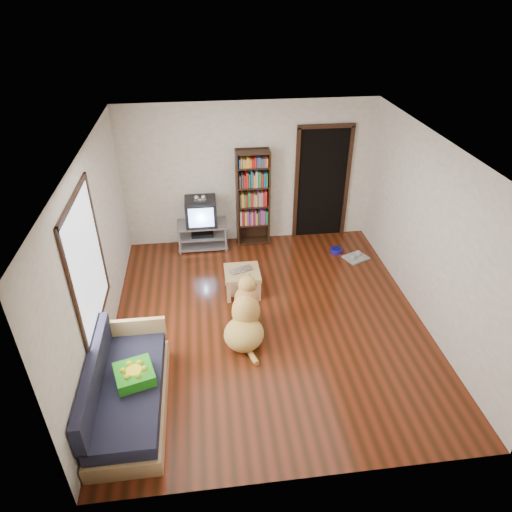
{
  "coord_description": "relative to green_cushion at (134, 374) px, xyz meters",
  "views": [
    {
      "loc": [
        -0.83,
        -5.16,
        4.39
      ],
      "look_at": [
        -0.14,
        0.38,
        0.9
      ],
      "focal_mm": 32.0,
      "sensor_mm": 36.0,
      "label": 1
    }
  ],
  "objects": [
    {
      "name": "dog",
      "position": [
        1.38,
        1.03,
        -0.17
      ],
      "size": [
        0.68,
        1.09,
        0.89
      ],
      "color": "tan",
      "rests_on": "ground"
    },
    {
      "name": "wall_left",
      "position": [
        -0.5,
        1.32,
        0.81
      ],
      "size": [
        0.0,
        5.0,
        5.0
      ],
      "primitive_type": "plane",
      "rotation": [
        1.57,
        0.0,
        1.57
      ],
      "color": "silver",
      "rests_on": "ground"
    },
    {
      "name": "coffee_table",
      "position": [
        1.44,
        2.08,
        -0.21
      ],
      "size": [
        0.55,
        0.55,
        0.4
      ],
      "color": "tan",
      "rests_on": "ground"
    },
    {
      "name": "grey_rag",
      "position": [
        3.57,
        2.83,
        -0.47
      ],
      "size": [
        0.49,
        0.45,
        0.03
      ],
      "primitive_type": "cube",
      "rotation": [
        0.0,
        0.0,
        0.41
      ],
      "color": "#A1A1A1",
      "rests_on": "ground"
    },
    {
      "name": "crt_tv",
      "position": [
        0.85,
        3.6,
        0.25
      ],
      "size": [
        0.55,
        0.52,
        0.58
      ],
      "color": "black",
      "rests_on": "tv_stand"
    },
    {
      "name": "ground",
      "position": [
        1.75,
        1.32,
        -0.49
      ],
      "size": [
        5.0,
        5.0,
        0.0
      ],
      "primitive_type": "plane",
      "color": "#5E2010",
      "rests_on": "ground"
    },
    {
      "name": "wall_back",
      "position": [
        1.75,
        3.82,
        0.81
      ],
      "size": [
        4.5,
        0.0,
        4.5
      ],
      "primitive_type": "plane",
      "rotation": [
        1.57,
        0.0,
        0.0
      ],
      "color": "silver",
      "rests_on": "ground"
    },
    {
      "name": "laptop",
      "position": [
        1.44,
        2.05,
        -0.08
      ],
      "size": [
        0.42,
        0.34,
        0.03
      ],
      "primitive_type": "imported",
      "rotation": [
        0.0,
        0.0,
        0.36
      ],
      "color": "white",
      "rests_on": "coffee_table"
    },
    {
      "name": "tv_stand",
      "position": [
        0.85,
        3.57,
        -0.22
      ],
      "size": [
        0.9,
        0.45,
        0.5
      ],
      "color": "#99999E",
      "rests_on": "ground"
    },
    {
      "name": "window",
      "position": [
        -0.48,
        0.82,
        1.01
      ],
      "size": [
        0.03,
        1.46,
        1.7
      ],
      "color": "white",
      "rests_on": "wall_left"
    },
    {
      "name": "doorway",
      "position": [
        3.1,
        3.8,
        0.63
      ],
      "size": [
        1.03,
        0.05,
        2.19
      ],
      "color": "black",
      "rests_on": "wall_back"
    },
    {
      "name": "ceiling",
      "position": [
        1.75,
        1.32,
        2.11
      ],
      "size": [
        5.0,
        5.0,
        0.0
      ],
      "primitive_type": "plane",
      "rotation": [
        3.14,
        0.0,
        0.0
      ],
      "color": "white",
      "rests_on": "ground"
    },
    {
      "name": "wall_front",
      "position": [
        1.75,
        -1.18,
        0.81
      ],
      "size": [
        4.5,
        0.0,
        4.5
      ],
      "primitive_type": "plane",
      "rotation": [
        -1.57,
        0.0,
        0.0
      ],
      "color": "silver",
      "rests_on": "ground"
    },
    {
      "name": "wall_right",
      "position": [
        4.0,
        1.32,
        0.81
      ],
      "size": [
        0.0,
        5.0,
        5.0
      ],
      "primitive_type": "plane",
      "rotation": [
        1.57,
        0.0,
        -1.57
      ],
      "color": "silver",
      "rests_on": "ground"
    },
    {
      "name": "dog_bowl",
      "position": [
        3.27,
        3.08,
        -0.45
      ],
      "size": [
        0.22,
        0.22,
        0.08
      ],
      "primitive_type": "cylinder",
      "color": "navy",
      "rests_on": "ground"
    },
    {
      "name": "bookshelf",
      "position": [
        1.8,
        3.67,
        0.51
      ],
      "size": [
        0.6,
        0.3,
        1.8
      ],
      "color": "black",
      "rests_on": "ground"
    },
    {
      "name": "green_cushion",
      "position": [
        0.0,
        0.0,
        0.0
      ],
      "size": [
        0.52,
        0.52,
        0.14
      ],
      "primitive_type": "cube",
      "rotation": [
        0.0,
        0.0,
        0.29
      ],
      "color": "#24961B",
      "rests_on": "sofa"
    },
    {
      "name": "sofa",
      "position": [
        -0.12,
        -0.06,
        -0.23
      ],
      "size": [
        0.8,
        1.8,
        0.8
      ],
      "color": "tan",
      "rests_on": "ground"
    }
  ]
}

